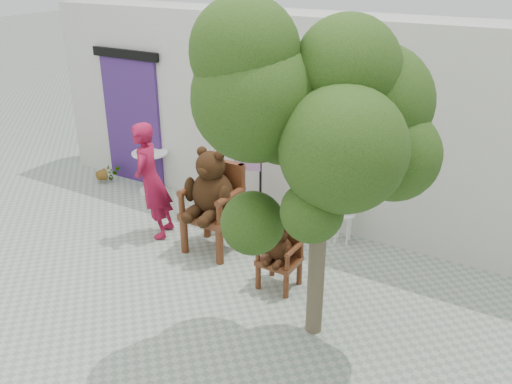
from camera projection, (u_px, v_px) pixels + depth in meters
ground_plane at (180, 302)px, 6.35m from camera, size 60.00×60.00×0.00m
back_wall at (303, 116)px, 8.18m from camera, size 9.00×1.00×3.00m
doorway at (132, 118)px, 9.32m from camera, size 1.40×0.11×2.33m
chair_big at (212, 193)px, 7.18m from camera, size 0.70×0.77×1.47m
chair_small at (280, 249)px, 6.48m from camera, size 0.46×0.47×0.86m
person at (151, 181)px, 7.58m from camera, size 0.59×0.71×1.67m
cafe_table at (151, 167)px, 9.18m from camera, size 0.60×0.60×0.70m
display_stand at (248, 192)px, 7.86m from camera, size 0.54×0.49×1.51m
stool_bucket at (345, 201)px, 7.44m from camera, size 0.32×0.32×1.45m
tree at (314, 113)px, 4.72m from camera, size 2.07×1.81×3.47m
potted_plant at (107, 172)px, 9.64m from camera, size 0.42×0.40×0.38m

